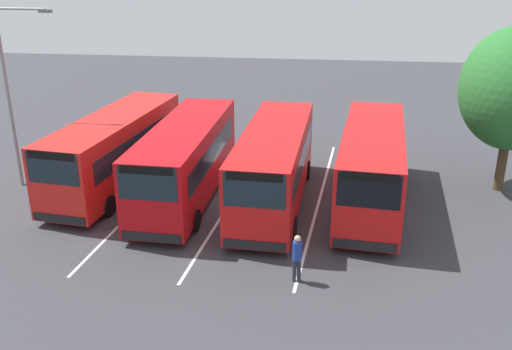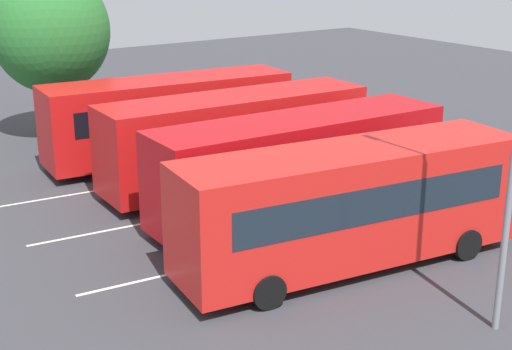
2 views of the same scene
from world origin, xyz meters
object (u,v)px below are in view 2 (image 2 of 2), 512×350
Objects in this scene: depot_tree at (51,31)px; bus_far_left at (352,203)px; bus_center_left at (300,165)px; bus_center_right at (236,137)px; pedestrian at (343,127)px; street_lamp at (507,130)px; bus_far_right at (170,116)px.

bus_far_left is at bearing -84.54° from depot_tree.
bus_center_left and bus_center_right have the same top height.
pedestrian is 0.21× the size of street_lamp.
depot_tree is (-2.92, 10.44, 2.99)m from bus_center_right.
pedestrian is at bearing 14.98° from bus_center_right.
bus_far_left is at bearing 7.08° from street_lamp.
pedestrian is (7.58, 9.05, -0.82)m from bus_far_left.
depot_tree is (-9.31, 9.04, 3.81)m from pedestrian.
bus_far_left is at bearing 38.16° from pedestrian.
bus_center_left is 8.25m from bus_far_right.
bus_center_right is 4.27m from bus_far_right.
street_lamp is (-7.08, -13.45, 3.76)m from pedestrian.
depot_tree is (-2.47, 6.19, 2.99)m from bus_far_right.
pedestrian is 15.66m from street_lamp.
bus_center_right is 12.43m from street_lamp.
bus_far_right is at bearing -68.30° from depot_tree.
bus_center_left and bus_far_right have the same top height.
bus_center_left is 1.34× the size of depot_tree.
street_lamp is 22.61m from depot_tree.
bus_center_left is 1.22× the size of street_lamp.
pedestrian is at bearing 57.25° from bus_far_left.
bus_far_left is 5.92× the size of pedestrian.
bus_center_right is at bearing 0.43° from pedestrian.
bus_far_left is 5.31m from street_lamp.
pedestrian is at bearing -17.17° from bus_far_right.
bus_center_right is 6.58m from pedestrian.
depot_tree is at bearing 102.60° from bus_center_left.
street_lamp is at bearing -85.42° from bus_far_right.
bus_far_left reaches higher than pedestrian.
bus_far_right reaches higher than pedestrian.
street_lamp reaches higher than bus_center_right.
bus_center_right is at bearing -74.36° from depot_tree.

